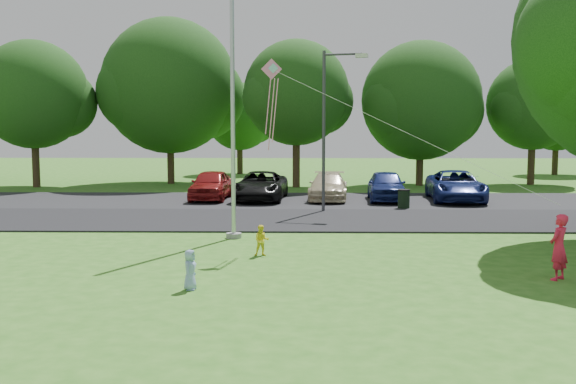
{
  "coord_description": "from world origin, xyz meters",
  "views": [
    {
      "loc": [
        -1.37,
        -15.43,
        3.55
      ],
      "look_at": [
        -1.73,
        4.0,
        1.6
      ],
      "focal_mm": 40.0,
      "sensor_mm": 36.0,
      "label": 1
    }
  ],
  "objects_px": {
    "flagpole": "(233,108)",
    "street_lamp": "(330,116)",
    "woman": "(559,247)",
    "kite": "(279,87)",
    "child_yellow": "(262,241)",
    "child_blue": "(190,270)",
    "trash_can": "(404,199)"
  },
  "relations": [
    {
      "from": "child_blue",
      "to": "kite",
      "type": "distance_m",
      "value": 6.6
    },
    {
      "from": "child_blue",
      "to": "kite",
      "type": "bearing_deg",
      "value": -15.51
    },
    {
      "from": "child_yellow",
      "to": "child_blue",
      "type": "height_order",
      "value": "child_blue"
    },
    {
      "from": "trash_can",
      "to": "kite",
      "type": "bearing_deg",
      "value": -118.72
    },
    {
      "from": "flagpole",
      "to": "child_blue",
      "type": "distance_m",
      "value": 7.63
    },
    {
      "from": "flagpole",
      "to": "woman",
      "type": "relative_size",
      "value": 6.42
    },
    {
      "from": "child_yellow",
      "to": "woman",
      "type": "bearing_deg",
      "value": -24.39
    },
    {
      "from": "child_yellow",
      "to": "kite",
      "type": "xyz_separation_m",
      "value": [
        0.45,
        0.93,
        4.27
      ]
    },
    {
      "from": "child_yellow",
      "to": "kite",
      "type": "height_order",
      "value": "kite"
    },
    {
      "from": "street_lamp",
      "to": "child_blue",
      "type": "bearing_deg",
      "value": -90.52
    },
    {
      "from": "kite",
      "to": "child_blue",
      "type": "bearing_deg",
      "value": -117.65
    },
    {
      "from": "flagpole",
      "to": "woman",
      "type": "bearing_deg",
      "value": -34.37
    },
    {
      "from": "flagpole",
      "to": "street_lamp",
      "type": "xyz_separation_m",
      "value": [
        3.39,
        6.37,
        -0.13
      ]
    },
    {
      "from": "child_yellow",
      "to": "trash_can",
      "type": "bearing_deg",
      "value": 58.02
    },
    {
      "from": "trash_can",
      "to": "flagpole",
      "type": "bearing_deg",
      "value": -131.86
    },
    {
      "from": "trash_can",
      "to": "kite",
      "type": "xyz_separation_m",
      "value": [
        -5.15,
        -9.4,
        4.27
      ]
    },
    {
      "from": "woman",
      "to": "trash_can",
      "type": "bearing_deg",
      "value": -126.94
    },
    {
      "from": "trash_can",
      "to": "child_yellow",
      "type": "distance_m",
      "value": 11.75
    },
    {
      "from": "flagpole",
      "to": "kite",
      "type": "bearing_deg",
      "value": -52.07
    },
    {
      "from": "woman",
      "to": "kite",
      "type": "bearing_deg",
      "value": -72.17
    },
    {
      "from": "kite",
      "to": "street_lamp",
      "type": "bearing_deg",
      "value": 70.65
    },
    {
      "from": "street_lamp",
      "to": "child_blue",
      "type": "relative_size",
      "value": 7.5
    },
    {
      "from": "woman",
      "to": "kite",
      "type": "xyz_separation_m",
      "value": [
        -6.65,
        3.64,
        3.93
      ]
    },
    {
      "from": "flagpole",
      "to": "kite",
      "type": "distance_m",
      "value": 2.53
    },
    {
      "from": "flagpole",
      "to": "street_lamp",
      "type": "relative_size",
      "value": 1.49
    },
    {
      "from": "flagpole",
      "to": "child_yellow",
      "type": "distance_m",
      "value": 4.84
    },
    {
      "from": "street_lamp",
      "to": "trash_can",
      "type": "relative_size",
      "value": 7.69
    },
    {
      "from": "street_lamp",
      "to": "trash_can",
      "type": "distance_m",
      "value": 4.99
    },
    {
      "from": "woman",
      "to": "child_yellow",
      "type": "bearing_deg",
      "value": -64.37
    },
    {
      "from": "woman",
      "to": "kite",
      "type": "relative_size",
      "value": 0.22
    },
    {
      "from": "kite",
      "to": "child_yellow",
      "type": "bearing_deg",
      "value": -122.44
    },
    {
      "from": "flagpole",
      "to": "child_blue",
      "type": "bearing_deg",
      "value": -92.37
    }
  ]
}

